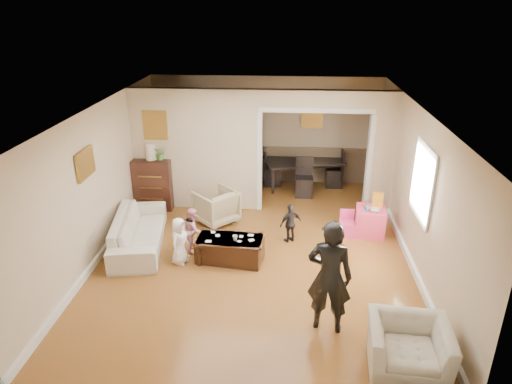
# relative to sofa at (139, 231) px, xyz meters

# --- Properties ---
(floor) EXTENTS (7.00, 7.00, 0.00)m
(floor) POSITION_rel_sofa_xyz_m (2.15, 0.05, -0.31)
(floor) COLOR #946126
(floor) RESTS_ON ground
(partition_left) EXTENTS (2.75, 0.18, 2.60)m
(partition_left) POSITION_rel_sofa_xyz_m (0.78, 1.85, 0.99)
(partition_left) COLOR #C1AC8D
(partition_left) RESTS_ON ground
(partition_right) EXTENTS (0.55, 0.18, 2.60)m
(partition_right) POSITION_rel_sofa_xyz_m (4.63, 1.85, 0.99)
(partition_right) COLOR #C1AC8D
(partition_right) RESTS_ON ground
(partition_header) EXTENTS (2.22, 0.18, 0.35)m
(partition_header) POSITION_rel_sofa_xyz_m (3.25, 1.85, 2.12)
(partition_header) COLOR #C1AC8D
(partition_header) RESTS_ON partition_right
(window_pane) EXTENTS (0.03, 0.95, 1.10)m
(window_pane) POSITION_rel_sofa_xyz_m (4.88, -0.35, 1.24)
(window_pane) COLOR white
(window_pane) RESTS_ON ground
(framed_art_partition) EXTENTS (0.45, 0.03, 0.55)m
(framed_art_partition) POSITION_rel_sofa_xyz_m (-0.05, 1.75, 1.54)
(framed_art_partition) COLOR brown
(framed_art_partition) RESTS_ON partition_left
(framed_art_sofa_wall) EXTENTS (0.03, 0.55, 0.40)m
(framed_art_sofa_wall) POSITION_rel_sofa_xyz_m (-0.56, -0.55, 1.49)
(framed_art_sofa_wall) COLOR brown
(framed_art_alcove) EXTENTS (0.45, 0.03, 0.55)m
(framed_art_alcove) POSITION_rel_sofa_xyz_m (3.25, 3.49, 1.39)
(framed_art_alcove) COLOR brown
(sofa) EXTENTS (1.18, 2.23, 0.62)m
(sofa) POSITION_rel_sofa_xyz_m (0.00, 0.00, 0.00)
(sofa) COLOR beige
(sofa) RESTS_ON ground
(armchair_back) EXTENTS (1.06, 1.06, 0.69)m
(armchair_back) POSITION_rel_sofa_xyz_m (1.27, 1.10, 0.04)
(armchair_back) COLOR #C0B285
(armchair_back) RESTS_ON ground
(armchair_front) EXTENTS (1.04, 0.93, 0.63)m
(armchair_front) POSITION_rel_sofa_xyz_m (4.25, -2.79, 0.01)
(armchair_front) COLOR beige
(armchair_front) RESTS_ON ground
(dresser) EXTENTS (0.81, 0.46, 1.11)m
(dresser) POSITION_rel_sofa_xyz_m (-0.18, 1.71, 0.25)
(dresser) COLOR #361A10
(dresser) RESTS_ON ground
(table_lamp) EXTENTS (0.22, 0.22, 0.36)m
(table_lamp) POSITION_rel_sofa_xyz_m (-0.18, 1.71, 0.99)
(table_lamp) COLOR beige
(table_lamp) RESTS_ON dresser
(potted_plant) EXTENTS (0.29, 0.25, 0.33)m
(potted_plant) POSITION_rel_sofa_xyz_m (0.02, 1.71, 0.97)
(potted_plant) COLOR #507D37
(potted_plant) RESTS_ON dresser
(coffee_table) EXTENTS (1.20, 0.72, 0.43)m
(coffee_table) POSITION_rel_sofa_xyz_m (1.74, -0.38, -0.10)
(coffee_table) COLOR #382012
(coffee_table) RESTS_ON ground
(coffee_cup) EXTENTS (0.10, 0.10, 0.09)m
(coffee_cup) POSITION_rel_sofa_xyz_m (1.84, -0.43, 0.16)
(coffee_cup) COLOR beige
(coffee_cup) RESTS_ON coffee_table
(play_table) EXTENTS (0.62, 0.62, 0.54)m
(play_table) POSITION_rel_sofa_xyz_m (4.34, 0.80, -0.04)
(play_table) COLOR #F94171
(play_table) RESTS_ON ground
(cereal_box) EXTENTS (0.21, 0.09, 0.30)m
(cereal_box) POSITION_rel_sofa_xyz_m (4.46, 0.90, 0.38)
(cereal_box) COLOR yellow
(cereal_box) RESTS_ON play_table
(cyan_cup) EXTENTS (0.08, 0.08, 0.08)m
(cyan_cup) POSITION_rel_sofa_xyz_m (4.24, 0.75, 0.27)
(cyan_cup) COLOR teal
(cyan_cup) RESTS_ON play_table
(toy_block) EXTENTS (0.09, 0.08, 0.05)m
(toy_block) POSITION_rel_sofa_xyz_m (4.22, 0.92, 0.25)
(toy_block) COLOR red
(toy_block) RESTS_ON play_table
(play_bowl) EXTENTS (0.23, 0.23, 0.05)m
(play_bowl) POSITION_rel_sofa_xyz_m (4.39, 0.68, 0.25)
(play_bowl) COLOR beige
(play_bowl) RESTS_ON play_table
(dining_table) EXTENTS (2.08, 1.47, 0.66)m
(dining_table) POSITION_rel_sofa_xyz_m (3.09, 3.26, 0.02)
(dining_table) COLOR black
(dining_table) RESTS_ON ground
(adult_person) EXTENTS (0.68, 0.52, 1.66)m
(adult_person) POSITION_rel_sofa_xyz_m (3.31, -2.08, 0.52)
(adult_person) COLOR black
(adult_person) RESTS_ON ground
(child_kneel_a) EXTENTS (0.38, 0.48, 0.85)m
(child_kneel_a) POSITION_rel_sofa_xyz_m (0.89, -0.53, 0.12)
(child_kneel_a) COLOR white
(child_kneel_a) RESTS_ON ground
(child_kneel_b) EXTENTS (0.39, 0.46, 0.84)m
(child_kneel_b) POSITION_rel_sofa_xyz_m (1.04, -0.08, 0.11)
(child_kneel_b) COLOR pink
(child_kneel_b) RESTS_ON ground
(child_toddler) EXTENTS (0.48, 0.40, 0.76)m
(child_toddler) POSITION_rel_sofa_xyz_m (2.79, 0.37, 0.07)
(child_toddler) COLOR black
(child_toddler) RESTS_ON ground
(craft_papers) EXTENTS (0.84, 0.43, 0.00)m
(craft_papers) POSITION_rel_sofa_xyz_m (1.77, -0.34, 0.12)
(craft_papers) COLOR white
(craft_papers) RESTS_ON coffee_table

